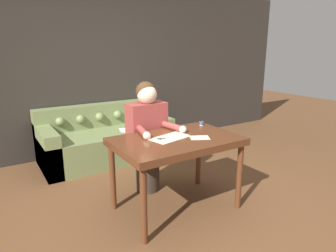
% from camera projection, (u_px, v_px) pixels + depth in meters
% --- Properties ---
extents(ground_plane, '(16.00, 16.00, 0.00)m').
position_uv_depth(ground_plane, '(167.00, 212.00, 3.09)').
color(ground_plane, brown).
extents(wall_back, '(8.00, 0.06, 2.60)m').
position_uv_depth(wall_back, '(89.00, 70.00, 4.62)').
color(wall_back, '#2D2823').
rests_on(wall_back, ground_plane).
extents(dining_table, '(1.24, 0.81, 0.78)m').
position_uv_depth(dining_table, '(176.00, 146.00, 3.00)').
color(dining_table, '#562D19').
rests_on(dining_table, ground_plane).
extents(couch, '(1.88, 0.91, 0.79)m').
position_uv_depth(couch, '(105.00, 140.00, 4.52)').
color(couch, olive).
rests_on(couch, ground_plane).
extents(person, '(0.51, 0.59, 1.29)m').
position_uv_depth(person, '(147.00, 136.00, 3.41)').
color(person, '#33281E').
rests_on(person, ground_plane).
extents(pattern_paper_main, '(0.44, 0.31, 0.00)m').
position_uv_depth(pattern_paper_main, '(170.00, 138.00, 2.99)').
color(pattern_paper_main, beige).
rests_on(pattern_paper_main, dining_table).
extents(pattern_paper_offcut, '(0.23, 0.21, 0.00)m').
position_uv_depth(pattern_paper_offcut, '(200.00, 138.00, 2.99)').
color(pattern_paper_offcut, beige).
rests_on(pattern_paper_offcut, dining_table).
extents(scissors, '(0.23, 0.09, 0.01)m').
position_uv_depth(scissors, '(164.00, 138.00, 2.96)').
color(scissors, silver).
rests_on(scissors, dining_table).
extents(thread_spool, '(0.04, 0.04, 0.05)m').
position_uv_depth(thread_spool, '(201.00, 123.00, 3.45)').
color(thread_spool, '#3366B2').
rests_on(thread_spool, dining_table).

